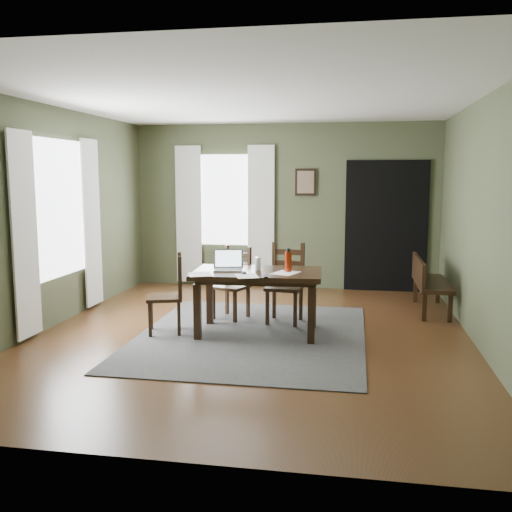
% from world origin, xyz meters
% --- Properties ---
extents(ground, '(5.00, 6.00, 0.01)m').
position_xyz_m(ground, '(0.00, 0.00, -0.01)').
color(ground, '#492C16').
extents(room_shell, '(5.02, 6.02, 2.71)m').
position_xyz_m(room_shell, '(0.00, 0.00, 1.80)').
color(room_shell, '#444C31').
rests_on(room_shell, ground).
extents(rug, '(2.60, 3.20, 0.01)m').
position_xyz_m(rug, '(0.00, 0.00, 0.01)').
color(rug, '#3B3B3B').
rests_on(rug, ground).
extents(dining_table, '(1.52, 0.96, 0.74)m').
position_xyz_m(dining_table, '(0.05, 0.10, 0.66)').
color(dining_table, black).
rests_on(dining_table, rug).
extents(chair_end, '(0.51, 0.51, 0.93)m').
position_xyz_m(chair_end, '(-0.98, -0.05, 0.46)').
color(chair_end, black).
rests_on(chair_end, rug).
extents(chair_back_left, '(0.52, 0.52, 0.93)m').
position_xyz_m(chair_back_left, '(-0.39, 0.79, 0.46)').
color(chair_back_left, black).
rests_on(chair_back_left, rug).
extents(chair_back_right, '(0.48, 0.48, 1.00)m').
position_xyz_m(chair_back_right, '(0.31, 0.69, 0.49)').
color(chair_back_right, black).
rests_on(chair_back_right, rug).
extents(bench, '(0.42, 1.31, 0.74)m').
position_xyz_m(bench, '(2.15, 1.62, 0.44)').
color(bench, black).
rests_on(bench, ground).
extents(laptop, '(0.41, 0.35, 0.24)m').
position_xyz_m(laptop, '(-0.30, 0.12, 0.81)').
color(laptop, '#B7B7BC').
rests_on(laptop, dining_table).
extents(computer_mouse, '(0.07, 0.10, 0.03)m').
position_xyz_m(computer_mouse, '(-0.07, -0.11, 0.77)').
color(computer_mouse, '#3F3F42').
rests_on(computer_mouse, dining_table).
extents(tv_remote, '(0.07, 0.17, 0.02)m').
position_xyz_m(tv_remote, '(0.21, -0.28, 0.76)').
color(tv_remote, black).
rests_on(tv_remote, dining_table).
extents(drinking_glass, '(0.08, 0.08, 0.15)m').
position_xyz_m(drinking_glass, '(0.05, 0.15, 0.83)').
color(drinking_glass, silver).
rests_on(drinking_glass, dining_table).
extents(water_bottle, '(0.09, 0.09, 0.27)m').
position_xyz_m(water_bottle, '(0.41, 0.12, 0.88)').
color(water_bottle, '#9C240C').
rests_on(water_bottle, dining_table).
extents(paper_a, '(0.35, 0.40, 0.00)m').
position_xyz_m(paper_a, '(-0.55, -0.24, 0.75)').
color(paper_a, white).
rests_on(paper_a, dining_table).
extents(paper_d, '(0.34, 0.39, 0.00)m').
position_xyz_m(paper_d, '(0.39, 0.02, 0.75)').
color(paper_d, white).
rests_on(paper_d, dining_table).
extents(paper_e, '(0.33, 0.37, 0.00)m').
position_xyz_m(paper_e, '(-0.01, -0.26, 0.75)').
color(paper_e, white).
rests_on(paper_e, dining_table).
extents(window_left, '(0.01, 1.30, 1.70)m').
position_xyz_m(window_left, '(-2.47, 0.20, 1.45)').
color(window_left, white).
rests_on(window_left, ground).
extents(window_back, '(1.00, 0.01, 1.50)m').
position_xyz_m(window_back, '(-1.00, 2.97, 1.45)').
color(window_back, white).
rests_on(window_back, ground).
extents(curtain_left_near, '(0.03, 0.48, 2.30)m').
position_xyz_m(curtain_left_near, '(-2.44, -0.62, 1.20)').
color(curtain_left_near, silver).
rests_on(curtain_left_near, ground).
extents(curtain_left_far, '(0.03, 0.48, 2.30)m').
position_xyz_m(curtain_left_far, '(-2.44, 1.02, 1.20)').
color(curtain_left_far, silver).
rests_on(curtain_left_far, ground).
extents(curtain_back_left, '(0.44, 0.03, 2.30)m').
position_xyz_m(curtain_back_left, '(-1.62, 2.94, 1.20)').
color(curtain_back_left, silver).
rests_on(curtain_back_left, ground).
extents(curtain_back_right, '(0.44, 0.03, 2.30)m').
position_xyz_m(curtain_back_right, '(-0.38, 2.94, 1.20)').
color(curtain_back_right, silver).
rests_on(curtain_back_right, ground).
extents(framed_picture, '(0.34, 0.03, 0.44)m').
position_xyz_m(framed_picture, '(0.35, 2.97, 1.75)').
color(framed_picture, black).
rests_on(framed_picture, ground).
extents(doorway_back, '(1.30, 0.03, 2.10)m').
position_xyz_m(doorway_back, '(1.65, 2.97, 1.05)').
color(doorway_back, black).
rests_on(doorway_back, ground).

